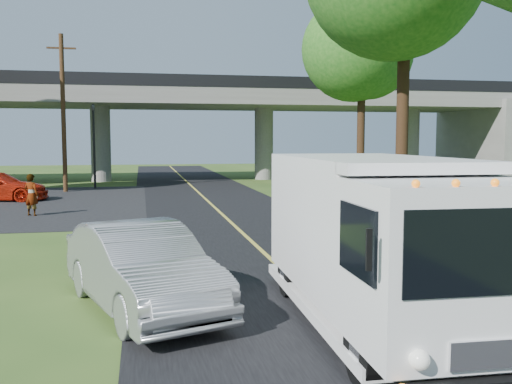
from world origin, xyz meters
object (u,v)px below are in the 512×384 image
object	(u,v)px
traffic_signal	(94,137)
utility_pole	(63,112)
tree_right_far	(367,44)
silver_sedan	(141,267)
step_van	(381,237)
pedestrian	(31,195)

from	to	relation	value
traffic_signal	utility_pole	bearing A→B (deg)	-126.87
tree_right_far	silver_sedan	bearing A→B (deg)	-121.68
step_van	tree_right_far	bearing A→B (deg)	70.13
traffic_signal	pedestrian	size ratio (longest dim) A/B	3.08
traffic_signal	silver_sedan	bearing A→B (deg)	-83.92
tree_right_far	utility_pole	bearing A→B (deg)	166.00
utility_pole	step_van	size ratio (longest dim) A/B	1.36
utility_pole	step_van	bearing A→B (deg)	-72.84
tree_right_far	silver_sedan	distance (m)	24.80
silver_sedan	pedestrian	size ratio (longest dim) A/B	2.77
step_van	silver_sedan	bearing A→B (deg)	156.10
step_van	silver_sedan	distance (m)	4.22
utility_pole	tree_right_far	distance (m)	17.61
pedestrian	traffic_signal	bearing A→B (deg)	-68.21
step_van	pedestrian	xyz separation A→B (m)	(-8.01, 15.40, -0.65)
traffic_signal	step_van	distance (m)	28.87
pedestrian	step_van	bearing A→B (deg)	145.88
utility_pole	silver_sedan	world-z (taller)	utility_pole
silver_sedan	pedestrian	distance (m)	14.25
pedestrian	utility_pole	bearing A→B (deg)	-61.42
tree_right_far	pedestrian	size ratio (longest dim) A/B	6.51
traffic_signal	tree_right_far	bearing A→B (deg)	-22.07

